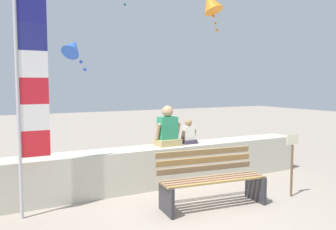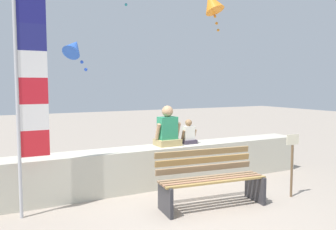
# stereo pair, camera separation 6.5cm
# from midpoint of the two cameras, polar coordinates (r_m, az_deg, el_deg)

# --- Properties ---
(ground_plane) EXTENTS (40.00, 40.00, 0.00)m
(ground_plane) POSITION_cam_midpoint_polar(r_m,az_deg,el_deg) (5.76, 4.10, -14.77)
(ground_plane) COLOR gray
(seawall_ledge) EXTENTS (6.70, 0.62, 0.76)m
(seawall_ledge) POSITION_cam_midpoint_polar(r_m,az_deg,el_deg) (6.79, -2.08, -8.36)
(seawall_ledge) COLOR beige
(seawall_ledge) RESTS_ON ground
(park_bench) EXTENTS (1.78, 0.79, 0.88)m
(park_bench) POSITION_cam_midpoint_polar(r_m,az_deg,el_deg) (5.74, 6.69, -10.44)
(park_bench) COLOR #A78447
(park_bench) RESTS_ON ground
(person_adult) EXTENTS (0.51, 0.38, 0.78)m
(person_adult) POSITION_cam_midpoint_polar(r_m,az_deg,el_deg) (6.79, -0.36, -2.47)
(person_adult) COLOR tan
(person_adult) RESTS_ON seawall_ledge
(person_child) EXTENTS (0.32, 0.24, 0.49)m
(person_child) POSITION_cam_midpoint_polar(r_m,az_deg,el_deg) (7.05, 3.09, -3.13)
(person_child) COLOR #3C3344
(person_child) RESTS_ON seawall_ledge
(flag_banner) EXTENTS (0.45, 0.05, 3.20)m
(flag_banner) POSITION_cam_midpoint_polar(r_m,az_deg,el_deg) (5.40, -22.19, 4.03)
(flag_banner) COLOR #B7B7BC
(flag_banner) RESTS_ON ground
(kite_orange) EXTENTS (0.81, 0.90, 1.12)m
(kite_orange) POSITION_cam_midpoint_polar(r_m,az_deg,el_deg) (10.34, 6.78, 17.81)
(kite_orange) COLOR orange
(kite_blue) EXTENTS (0.73, 0.74, 0.88)m
(kite_blue) POSITION_cam_midpoint_polar(r_m,az_deg,el_deg) (8.79, -15.47, 10.64)
(kite_blue) COLOR blue
(sign_post) EXTENTS (0.24, 0.05, 1.10)m
(sign_post) POSITION_cam_midpoint_polar(r_m,az_deg,el_deg) (6.44, 19.37, -6.82)
(sign_post) COLOR brown
(sign_post) RESTS_ON ground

